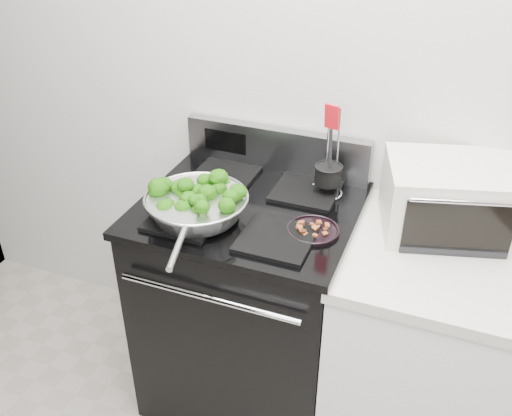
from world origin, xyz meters
The scene contains 8 objects.
back_wall centered at (0.00, 1.75, 1.35)m, with size 4.00×0.02×2.70m, color silver.
gas_range centered at (-0.30, 1.41, 0.49)m, with size 0.79×0.69×1.13m.
counter centered at (0.39, 1.41, 0.46)m, with size 0.62×0.68×0.92m.
skillet centered at (-0.43, 1.26, 1.01)m, with size 0.37×0.57×0.08m.
broccoli_pile centered at (-0.43, 1.27, 1.03)m, with size 0.29×0.29×0.10m, color #0D3304, non-canonical shape.
bacon_plate centered at (-0.03, 1.33, 0.97)m, with size 0.18×0.18×0.04m.
utensil_holder centered at (-0.05, 1.59, 1.02)m, with size 0.12×0.12×0.36m.
toaster_oven centered at (0.38, 1.56, 1.04)m, with size 0.50×0.43×0.25m.
Camera 1 is at (0.37, -0.23, 2.04)m, focal length 40.00 mm.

